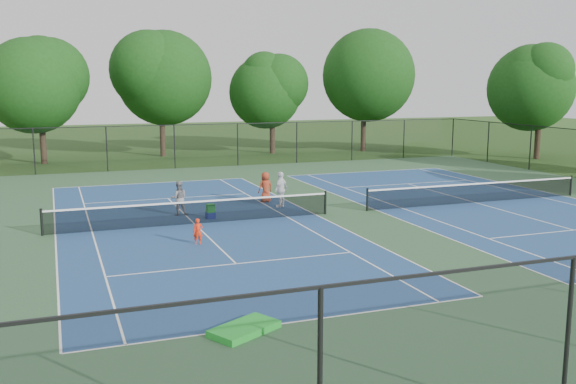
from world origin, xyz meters
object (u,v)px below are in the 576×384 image
object	(u,v)px
child_player	(198,231)
ball_hopper	(210,208)
tree_back_b	(161,73)
bystander_c	(266,187)
bystander_a	(281,189)
tree_side_e	(541,83)
tree_back_d	(365,71)
instructor	(179,198)
tree_back_c	(272,87)
tree_back_a	(39,80)
ball_crate	(211,215)

from	to	relation	value
child_player	ball_hopper	distance (m)	4.47
tree_back_b	bystander_c	xyz separation A→B (m)	(1.36, -22.26, -5.84)
tree_back_b	bystander_a	world-z (taller)	tree_back_b
tree_side_e	ball_hopper	distance (m)	32.40
tree_back_d	instructor	xyz separation A→B (m)	(-20.25, -21.92, -6.06)
instructor	bystander_a	xyz separation A→B (m)	(4.91, 0.24, 0.08)
tree_back_d	ball_hopper	xyz separation A→B (m)	(-19.12, -23.17, -6.36)
child_player	bystander_a	bearing A→B (deg)	59.35
tree_back_c	ball_hopper	size ratio (longest dim) A/B	23.30
tree_back_d	ball_hopper	size ratio (longest dim) A/B	28.76
ball_hopper	instructor	bearing A→B (deg)	132.24
tree_back_a	child_player	xyz separation A→B (m)	(5.41, -27.39, -5.56)
instructor	tree_back_c	bearing A→B (deg)	-109.70
child_player	ball_hopper	world-z (taller)	child_player
bystander_a	bystander_c	xyz separation A→B (m)	(-0.30, 1.42, -0.10)
tree_back_c	tree_back_b	bearing A→B (deg)	173.66
tree_back_b	bystander_c	bearing A→B (deg)	-86.49
bystander_a	tree_back_c	bearing A→B (deg)	-147.10
tree_back_a	tree_back_b	size ratio (longest dim) A/B	0.91
child_player	ball_hopper	bearing A→B (deg)	82.76
tree_back_c	instructor	size ratio (longest dim) A/B	5.47
child_player	ball_crate	world-z (taller)	child_player
child_player	bystander_c	bearing A→B (deg)	67.20
tree_back_a	child_player	distance (m)	28.47
tree_side_e	bystander_c	size ratio (longest dim) A/B	5.89
child_player	tree_side_e	bearing A→B (deg)	41.60
tree_back_d	instructor	world-z (taller)	tree_back_d
tree_back_b	tree_back_c	bearing A→B (deg)	-6.34
tree_back_b	tree_back_c	distance (m)	9.12
tree_side_e	tree_back_b	bearing A→B (deg)	156.04
tree_back_a	tree_side_e	world-z (taller)	tree_back_a
tree_back_c	bystander_a	bearing A→B (deg)	-107.92
instructor	bystander_a	distance (m)	4.92
tree_back_b	tree_back_d	world-z (taller)	tree_back_d
tree_back_d	bystander_a	size ratio (longest dim) A/B	6.10
tree_back_c	tree_back_d	world-z (taller)	tree_back_d
bystander_c	ball_hopper	size ratio (longest dim) A/B	4.18
tree_back_b	tree_back_c	xyz separation A→B (m)	(9.00, -1.00, -1.11)
tree_back_b	bystander_c	size ratio (longest dim) A/B	6.66
child_player	bystander_a	xyz separation A→B (m)	(5.25, 5.71, 0.37)
tree_back_a	instructor	size ratio (longest dim) A/B	5.96
tree_side_e	child_player	xyz separation A→B (m)	(-30.59, -17.39, -5.33)
bystander_a	ball_crate	bearing A→B (deg)	-17.74
tree_back_a	ball_crate	bearing A→B (deg)	-73.46
ball_crate	tree_back_c	bearing A→B (deg)	65.30
child_player	bystander_a	size ratio (longest dim) A/B	0.56
tree_back_d	instructor	distance (m)	30.45
bystander_c	ball_crate	world-z (taller)	bystander_c
tree_back_a	bystander_c	world-z (taller)	tree_back_a
bystander_c	tree_back_a	bearing A→B (deg)	-73.00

